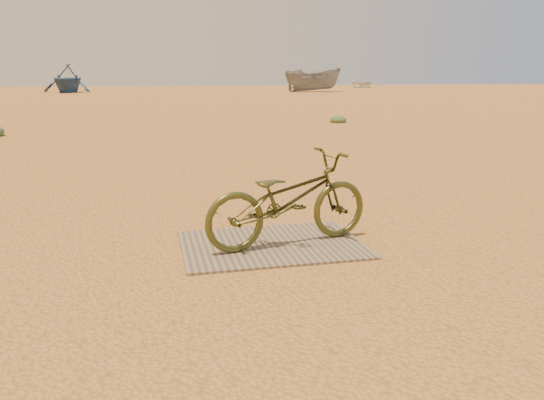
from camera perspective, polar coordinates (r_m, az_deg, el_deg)
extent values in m
plane|color=#D88B44|center=(5.27, -6.26, -3.54)|extent=(120.00, 120.00, 0.00)
cube|color=#867659|center=(4.86, 0.00, -4.82)|extent=(1.64, 1.15, 0.02)
imported|color=#46481E|center=(4.74, 1.81, 0.09)|extent=(1.67, 0.89, 0.84)
imported|color=#33537D|center=(45.52, -21.16, 12.13)|extent=(4.63, 5.04, 2.23)
imported|color=gray|center=(44.62, 4.44, 12.76)|extent=(5.06, 2.25, 1.90)
imported|color=white|center=(57.66, 9.62, 12.30)|extent=(4.72, 5.40, 0.93)
ellipsoid|color=#536E48|center=(17.07, 7.11, 8.27)|extent=(0.52, 0.52, 0.29)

